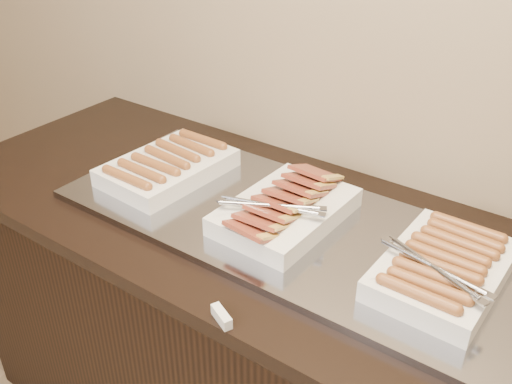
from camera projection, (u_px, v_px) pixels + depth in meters
counter at (281, 353)px, 1.67m from camera, size 2.06×0.76×0.90m
warming_tray at (288, 224)px, 1.43m from camera, size 1.20×0.50×0.02m
dish_left at (168, 166)px, 1.61m from camera, size 0.26×0.37×0.07m
dish_center at (285, 209)px, 1.41m from camera, size 0.27×0.38×0.09m
dish_right at (443, 268)px, 1.21m from camera, size 0.27×0.35×0.08m
label_holder at (222, 316)px, 1.14m from camera, size 0.06×0.04×0.02m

